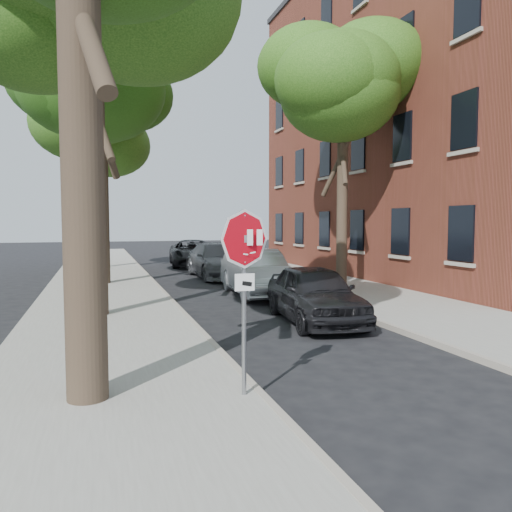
{
  "coord_description": "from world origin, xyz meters",
  "views": [
    {
      "loc": [
        -2.63,
        -6.61,
        2.56
      ],
      "look_at": [
        -0.4,
        0.38,
        2.05
      ],
      "focal_mm": 35.0,
      "sensor_mm": 36.0,
      "label": 1
    }
  ],
  "objects": [
    {
      "name": "ground",
      "position": [
        0.0,
        0.0,
        0.0
      ],
      "size": [
        120.0,
        120.0,
        0.0
      ],
      "primitive_type": "plane",
      "color": "black",
      "rests_on": "ground"
    },
    {
      "name": "sidewalk_left",
      "position": [
        -2.5,
        12.0,
        0.06
      ],
      "size": [
        4.0,
        55.0,
        0.12
      ],
      "primitive_type": "cube",
      "color": "gray",
      "rests_on": "ground"
    },
    {
      "name": "sidewalk_right",
      "position": [
        6.0,
        12.0,
        0.06
      ],
      "size": [
        4.0,
        55.0,
        0.12
      ],
      "primitive_type": "cube",
      "color": "gray",
      "rests_on": "ground"
    },
    {
      "name": "curb_left",
      "position": [
        -0.45,
        12.0,
        0.07
      ],
      "size": [
        0.12,
        55.0,
        0.13
      ],
      "primitive_type": "cube",
      "color": "#9E9384",
      "rests_on": "ground"
    },
    {
      "name": "curb_right",
      "position": [
        3.95,
        12.0,
        0.07
      ],
      "size": [
        0.12,
        55.0,
        0.13
      ],
      "primitive_type": "cube",
      "color": "#9E9384",
      "rests_on": "ground"
    },
    {
      "name": "apartment_building",
      "position": [
        14.0,
        14.0,
        7.65
      ],
      "size": [
        12.2,
        20.2,
        15.3
      ],
      "color": "brown",
      "rests_on": "ground"
    },
    {
      "name": "stop_sign",
      "position": [
        -0.7,
        -0.03,
        1.95
      ],
      "size": [
        0.76,
        0.34,
        2.61
      ],
      "color": "gray",
      "rests_on": "sidewalk_left"
    },
    {
      "name": "tree_mid_a",
      "position": [
        -2.62,
        7.12,
        7.6
      ],
      "size": [
        5.59,
        5.19,
        9.84
      ],
      "color": "black",
      "rests_on": "sidewalk_left"
    },
    {
      "name": "tree_mid_b",
      "position": [
        -2.42,
        14.12,
        8.0
      ],
      "size": [
        5.88,
        5.46,
        10.36
      ],
      "color": "black",
      "rests_on": "sidewalk_left"
    },
    {
      "name": "tree_far",
      "position": [
        -2.72,
        21.11,
        7.21
      ],
      "size": [
        5.29,
        4.91,
        9.33
      ],
      "color": "black",
      "rests_on": "sidewalk_left"
    },
    {
      "name": "tree_right",
      "position": [
        5.98,
        10.11,
        7.21
      ],
      "size": [
        5.29,
        4.91,
        9.33
      ],
      "color": "black",
      "rests_on": "sidewalk_right"
    },
    {
      "name": "car_a",
      "position": [
        2.6,
        4.89,
        0.73
      ],
      "size": [
        2.15,
        4.45,
        1.46
      ],
      "primitive_type": "imported",
      "rotation": [
        0.0,
        0.0,
        -0.1
      ],
      "color": "black",
      "rests_on": "ground"
    },
    {
      "name": "car_b",
      "position": [
        2.6,
        9.75,
        0.79
      ],
      "size": [
        1.92,
        4.89,
        1.58
      ],
      "primitive_type": "imported",
      "rotation": [
        0.0,
        0.0,
        -0.05
      ],
      "color": "#AFB3B8",
      "rests_on": "ground"
    },
    {
      "name": "car_c",
      "position": [
        2.6,
        15.53,
        0.78
      ],
      "size": [
        2.34,
        5.45,
        1.57
      ],
      "primitive_type": "imported",
      "rotation": [
        0.0,
        0.0,
        0.03
      ],
      "color": "#47484B",
      "rests_on": "ground"
    },
    {
      "name": "car_d",
      "position": [
        2.6,
        21.8,
        0.75
      ],
      "size": [
        3.03,
        5.64,
        1.51
      ],
      "primitive_type": "imported",
      "rotation": [
        0.0,
        0.0,
        -0.1
      ],
      "color": "black",
      "rests_on": "ground"
    }
  ]
}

